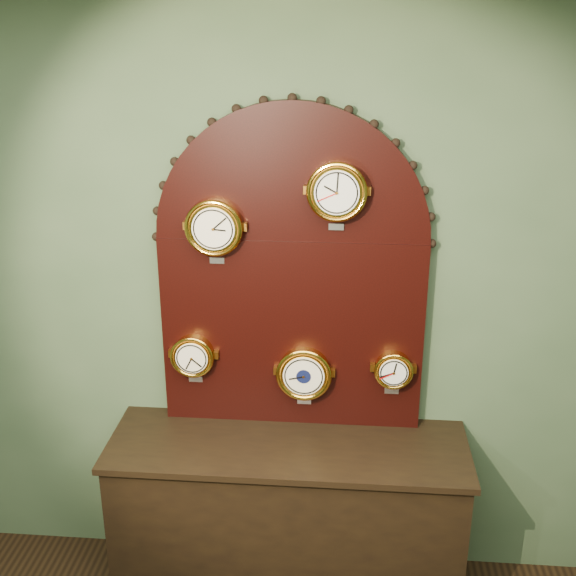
# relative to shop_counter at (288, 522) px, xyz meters

# --- Properties ---
(wall_back) EXTENTS (4.00, 0.00, 4.00)m
(wall_back) POSITION_rel_shop_counter_xyz_m (0.00, 0.27, 1.00)
(wall_back) COLOR #41583C
(wall_back) RESTS_ON ground
(shop_counter) EXTENTS (1.60, 0.50, 0.80)m
(shop_counter) POSITION_rel_shop_counter_xyz_m (0.00, 0.00, 0.00)
(shop_counter) COLOR black
(shop_counter) RESTS_ON ground_plane
(display_board) EXTENTS (1.26, 0.06, 1.53)m
(display_board) POSITION_rel_shop_counter_xyz_m (0.00, 0.22, 1.23)
(display_board) COLOR black
(display_board) RESTS_ON shop_counter
(roman_clock) EXTENTS (0.25, 0.08, 0.30)m
(roman_clock) POSITION_rel_shop_counter_xyz_m (-0.33, 0.15, 1.40)
(roman_clock) COLOR gold
(roman_clock) RESTS_ON display_board
(arabic_clock) EXTENTS (0.25, 0.08, 0.30)m
(arabic_clock) POSITION_rel_shop_counter_xyz_m (0.19, 0.15, 1.57)
(arabic_clock) COLOR gold
(arabic_clock) RESTS_ON display_board
(hygrometer) EXTENTS (0.20, 0.08, 0.25)m
(hygrometer) POSITION_rel_shop_counter_xyz_m (-0.45, 0.15, 0.78)
(hygrometer) COLOR gold
(hygrometer) RESTS_ON display_board
(barometer) EXTENTS (0.26, 0.08, 0.31)m
(barometer) POSITION_rel_shop_counter_xyz_m (0.06, 0.15, 0.71)
(barometer) COLOR gold
(barometer) RESTS_ON display_board
(tide_clock) EXTENTS (0.18, 0.08, 0.23)m
(tide_clock) POSITION_rel_shop_counter_xyz_m (0.47, 0.15, 0.75)
(tide_clock) COLOR gold
(tide_clock) RESTS_ON display_board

